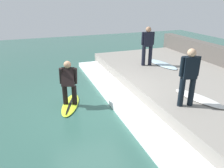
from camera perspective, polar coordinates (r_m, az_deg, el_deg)
ground_plane at (r=7.15m, az=-5.95°, el=-6.03°), size 28.00×28.00×0.00m
concrete_ledge at (r=8.67m, az=19.01°, el=-0.10°), size 4.40×9.67×0.53m
wave_foam_crest at (r=7.43m, az=2.50°, el=-4.04°), size 0.93×9.19×0.18m
surfboard_riding at (r=7.35m, az=-10.79°, el=-5.25°), size 1.04×1.71×0.07m
surfer_riding at (r=7.01m, az=-11.26°, el=0.81°), size 0.53×0.57×1.45m
surfer_waiting_near at (r=6.05m, az=19.43°, el=2.29°), size 0.53×0.31×1.59m
surfboard_waiting_near at (r=6.89m, az=21.69°, el=-3.47°), size 0.90×1.69×0.06m
surfer_waiting_far at (r=9.54m, az=9.28°, el=10.26°), size 0.56×0.32×1.66m
surfboard_waiting_far at (r=9.95m, az=13.03°, el=5.10°), size 0.77×1.86×0.06m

